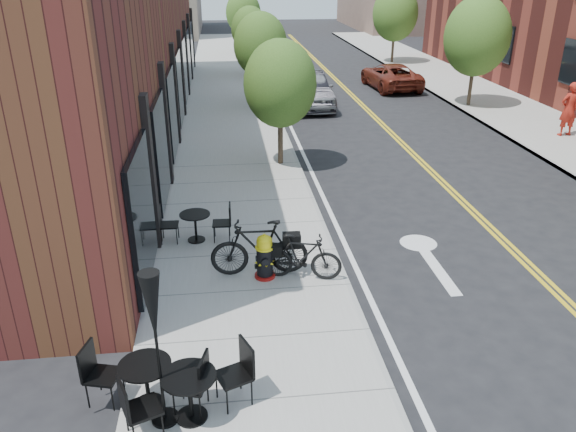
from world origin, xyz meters
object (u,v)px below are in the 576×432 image
patio_umbrella (154,318)px  parked_car_far (391,76)px  pedestrian (569,109)px  bistro_set_b (146,379)px  fire_hydrant (265,257)px  bistro_set_a (190,390)px  bistro_set_c (195,223)px  bicycle_right (302,257)px  parked_car_a (311,89)px  parked_car_c (283,59)px  parked_car_b (306,90)px  bicycle_left (259,248)px

patio_umbrella → parked_car_far: 24.25m
patio_umbrella → pedestrian: size_ratio=1.20×
patio_umbrella → bistro_set_b: bearing=128.2°
fire_hydrant → pedestrian: pedestrian is taller
patio_umbrella → bistro_set_a: bearing=-0.3°
pedestrian → bistro_set_c: bearing=20.7°
bistro_set_c → patio_umbrella: (-0.26, -5.53, 1.25)m
bistro_set_c → parked_car_far: bearing=62.9°
bicycle_right → parked_car_a: (2.54, 15.15, 0.19)m
bistro_set_a → parked_car_c: parked_car_c is taller
bicycle_right → patio_umbrella: (-2.41, -3.58, 1.20)m
parked_car_b → parked_car_far: parked_car_b is taller
parked_car_a → bistro_set_c: bearing=-108.0°
fire_hydrant → parked_car_far: bearing=60.9°
parked_car_c → bistro_set_a: bearing=-99.2°
bistro_set_a → patio_umbrella: size_ratio=0.76×
bicycle_right → patio_umbrella: bearing=160.3°
parked_car_c → fire_hydrant: bearing=-97.5°
bicycle_right → parked_car_c: (2.25, 23.71, 0.20)m
parked_car_a → pedestrian: bearing=-34.2°
bistro_set_a → bistro_set_c: bearing=68.4°
bicycle_left → bistro_set_c: bicycle_left is taller
parked_car_a → patio_umbrella: bearing=-103.2°
fire_hydrant → bistro_set_b: (-1.94, -3.39, 0.01)m
bistro_set_c → parked_car_c: 22.20m
patio_umbrella → parked_car_c: bearing=80.3°
patio_umbrella → parked_car_a: patio_umbrella is taller
parked_car_a → parked_car_c: bearing=93.5°
parked_car_b → fire_hydrant: bearing=-105.7°
parked_car_c → pedestrian: 17.09m
fire_hydrant → parked_car_far: (7.96, 18.50, 0.06)m
parked_car_b → pedestrian: bearing=-39.5°
bicycle_right → parked_car_b: 15.37m
patio_umbrella → parked_car_b: 19.39m
fire_hydrant → bistro_set_b: fire_hydrant is taller
bistro_set_c → parked_car_far: (9.39, 16.69, 0.08)m
bistro_set_b → pedestrian: bearing=57.0°
bicycle_right → parked_car_c: 23.81m
fire_hydrant → bistro_set_b: bearing=-125.5°
bicycle_left → patio_umbrella: (-1.59, -3.85, 1.09)m
bistro_set_a → parked_car_c: size_ratio=0.33×
bistro_set_b → parked_car_far: bearing=80.7°
bistro_set_c → parked_car_c: parked_car_c is taller
bicycle_left → parked_car_b: 15.25m
bistro_set_b → parked_car_far: parked_car_far is taller
bicycle_left → bistro_set_a: bicycle_left is taller
bistro_set_b → patio_umbrella: (0.25, -0.32, 1.21)m
bistro_set_a → pedestrian: 18.17m
bicycle_right → parked_car_b: bearing=5.6°
bistro_set_b → patio_umbrella: bearing=-36.7°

